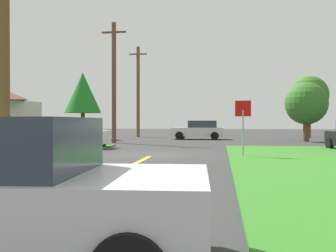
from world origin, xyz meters
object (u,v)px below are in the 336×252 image
object	(u,v)px
utility_pole_mid	(114,81)
oak_tree_right	(309,95)
car_behind_on_main_road	(7,192)
stop_sign	(243,118)
parked_car_near_building	(73,134)
utility_pole_far	(138,91)
oak_tree_left	(306,104)
utility_pole_near	(4,50)
car_approaching_junction	(199,130)
pine_tree_center	(83,93)

from	to	relation	value
utility_pole_mid	oak_tree_right	world-z (taller)	utility_pole_mid
car_behind_on_main_road	stop_sign	bearing A→B (deg)	72.88
stop_sign	utility_pole_mid	xyz separation A→B (m)	(-8.60, 10.18, 2.73)
parked_car_near_building	utility_pole_mid	bearing A→B (deg)	83.09
utility_pole_far	oak_tree_right	world-z (taller)	utility_pole_far
utility_pole_mid	oak_tree_left	size ratio (longest dim) A/B	1.91
oak_tree_left	oak_tree_right	world-z (taller)	oak_tree_right
utility_pole_near	oak_tree_right	bearing A→B (deg)	58.22
utility_pole_mid	car_approaching_junction	bearing A→B (deg)	47.83
pine_tree_center	oak_tree_right	world-z (taller)	pine_tree_center
utility_pole_near	oak_tree_left	distance (m)	23.00
parked_car_near_building	oak_tree_right	size ratio (longest dim) A/B	0.68
utility_pole_mid	pine_tree_center	size ratio (longest dim) A/B	1.48
car_behind_on_main_road	utility_pole_mid	size ratio (longest dim) A/B	0.49
utility_pole_far	utility_pole_near	bearing A→B (deg)	-88.46
car_approaching_junction	oak_tree_right	bearing A→B (deg)	-154.78
car_approaching_junction	stop_sign	bearing A→B (deg)	101.24
parked_car_near_building	utility_pole_mid	xyz separation A→B (m)	(0.94, 5.51, 3.64)
car_behind_on_main_road	utility_pole_far	world-z (taller)	utility_pole_far
stop_sign	car_behind_on_main_road	distance (m)	13.58
car_behind_on_main_road	utility_pole_far	xyz separation A→B (m)	(-5.83, 33.96, 3.77)
oak_tree_right	stop_sign	bearing A→B (deg)	-109.27
car_approaching_junction	pine_tree_center	xyz separation A→B (m)	(-10.16, -0.89, 3.25)
car_behind_on_main_road	oak_tree_left	world-z (taller)	oak_tree_left
stop_sign	utility_pole_mid	size ratio (longest dim) A/B	0.28
car_approaching_junction	utility_pole_mid	xyz separation A→B (m)	(-5.80, -6.40, 3.64)
parked_car_near_building	utility_pole_near	size ratio (longest dim) A/B	0.50
utility_pole_far	pine_tree_center	distance (m)	6.43
oak_tree_left	utility_pole_far	bearing A→B (deg)	154.39
parked_car_near_building	oak_tree_right	world-z (taller)	oak_tree_right
pine_tree_center	parked_car_near_building	bearing A→B (deg)	-72.76
parked_car_near_building	utility_pole_far	bearing A→B (deg)	91.23
utility_pole_mid	pine_tree_center	xyz separation A→B (m)	(-4.36, 5.51, -0.39)
oak_tree_left	utility_pole_mid	bearing A→B (deg)	-165.69
parked_car_near_building	stop_sign	bearing A→B (deg)	-23.31
car_behind_on_main_road	oak_tree_left	xyz separation A→B (m)	(8.82, 26.93, 2.11)
car_behind_on_main_road	utility_pole_mid	xyz separation A→B (m)	(-5.33, 23.33, 3.64)
stop_sign	car_behind_on_main_road	xyz separation A→B (m)	(-3.27, -13.15, -0.91)
car_approaching_junction	utility_pole_far	bearing A→B (deg)	-32.19
oak_tree_right	utility_pole_mid	bearing A→B (deg)	-145.82
stop_sign	parked_car_near_building	bearing A→B (deg)	-15.99
utility_pole_mid	pine_tree_center	bearing A→B (deg)	128.34
car_approaching_junction	car_behind_on_main_road	bearing A→B (deg)	90.74
utility_pole_near	utility_pole_mid	distance (m)	14.63
stop_sign	car_behind_on_main_road	size ratio (longest dim) A/B	0.58
utility_pole_mid	pine_tree_center	world-z (taller)	utility_pole_mid
utility_pole_mid	pine_tree_center	distance (m)	7.04
oak_tree_right	car_behind_on_main_road	bearing A→B (deg)	-107.28
utility_pole_mid	utility_pole_far	world-z (taller)	utility_pole_far
pine_tree_center	utility_pole_mid	bearing A→B (deg)	-51.66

